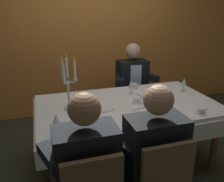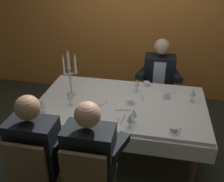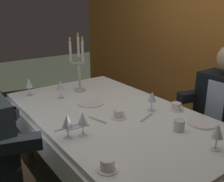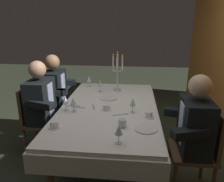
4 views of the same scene
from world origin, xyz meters
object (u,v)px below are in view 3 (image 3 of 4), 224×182
at_px(dining_table, 112,126).
at_px(wine_glass_2, 60,86).
at_px(wine_glass_4, 29,84).
at_px(water_tumbler_0, 179,125).
at_px(coffee_cup_0, 119,114).
at_px(wine_glass_1, 83,119).
at_px(seated_diner_2, 224,104).
at_px(wine_glass_0, 67,121).
at_px(wine_glass_3, 152,97).
at_px(candelabra, 79,66).
at_px(dinner_plate_0, 91,103).
at_px(dinner_plate_1, 202,123).
at_px(wine_glass_5, 218,132).
at_px(coffee_cup_1, 176,107).
at_px(coffee_cup_2, 108,165).

height_order(dining_table, wine_glass_2, wine_glass_2).
distance_m(wine_glass_4, water_tumbler_0, 1.40).
xyz_separation_m(water_tumbler_0, coffee_cup_0, (-0.40, -0.20, -0.01)).
relative_size(wine_glass_1, seated_diner_2, 0.13).
distance_m(wine_glass_0, water_tumbler_0, 0.74).
bearing_deg(wine_glass_3, seated_diner_2, 67.06).
bearing_deg(wine_glass_0, candelabra, 146.29).
xyz_separation_m(dinner_plate_0, dinner_plate_1, (0.80, 0.44, 0.00)).
distance_m(dinner_plate_1, wine_glass_5, 0.37).
xyz_separation_m(wine_glass_0, coffee_cup_1, (0.09, 0.91, -0.09)).
height_order(dinner_plate_1, seated_diner_2, seated_diner_2).
bearing_deg(wine_glass_1, dinner_plate_0, 143.88).
xyz_separation_m(wine_glass_0, water_tumbler_0, (0.34, 0.65, -0.08)).
bearing_deg(dinner_plate_0, seated_diner_2, 53.76).
relative_size(dining_table, coffee_cup_2, 14.70).
bearing_deg(water_tumbler_0, dinner_plate_0, -164.21).
relative_size(dinner_plate_1, coffee_cup_0, 1.65).
relative_size(wine_glass_5, coffee_cup_2, 1.24).
bearing_deg(coffee_cup_1, dinner_plate_0, -137.44).
bearing_deg(coffee_cup_1, wine_glass_4, -140.91).
relative_size(dinner_plate_0, wine_glass_4, 1.40).
xyz_separation_m(wine_glass_2, coffee_cup_1, (0.79, 0.63, -0.09)).
relative_size(wine_glass_0, wine_glass_4, 1.00).
distance_m(candelabra, water_tumbler_0, 1.15).
distance_m(candelabra, wine_glass_1, 0.91).
bearing_deg(wine_glass_5, dinner_plate_0, -169.04).
height_order(dinner_plate_0, coffee_cup_2, coffee_cup_2).
bearing_deg(wine_glass_4, dinner_plate_1, 31.28).
height_order(dinner_plate_0, wine_glass_0, wine_glass_0).
bearing_deg(wine_glass_5, coffee_cup_0, -164.98).
bearing_deg(wine_glass_1, candelabra, 152.14).
bearing_deg(dining_table, coffee_cup_2, -37.73).
distance_m(dinner_plate_0, seated_diner_2, 1.14).
distance_m(coffee_cup_0, coffee_cup_1, 0.49).
xyz_separation_m(wine_glass_0, wine_glass_4, (-0.93, 0.08, 0.00)).
xyz_separation_m(water_tumbler_0, seated_diner_2, (-0.10, 0.70, -0.04)).
bearing_deg(coffee_cup_1, wine_glass_0, -95.76).
height_order(wine_glass_3, coffee_cup_2, wine_glass_3).
relative_size(wine_glass_1, wine_glass_3, 1.00).
distance_m(wine_glass_4, wine_glass_5, 1.66).
relative_size(dining_table, wine_glass_2, 11.83).
distance_m(dining_table, dinner_plate_1, 0.68).
bearing_deg(wine_glass_2, coffee_cup_0, 14.64).
bearing_deg(wine_glass_0, coffee_cup_1, 84.24).
bearing_deg(water_tumbler_0, candelabra, -173.30).
bearing_deg(wine_glass_1, wine_glass_4, -178.95).
relative_size(coffee_cup_1, seated_diner_2, 0.11).
xyz_separation_m(dinner_plate_0, wine_glass_3, (0.42, 0.31, 0.11)).
distance_m(dinner_plate_1, wine_glass_4, 1.53).
bearing_deg(wine_glass_2, wine_glass_5, 14.84).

